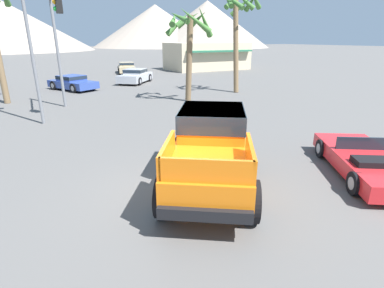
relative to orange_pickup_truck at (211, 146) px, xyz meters
name	(u,v)px	position (x,y,z in m)	size (l,w,h in m)	color
ground_plane	(189,189)	(-0.66, -0.01, -1.12)	(320.00, 320.00, 0.00)	#5B5956
orange_pickup_truck	(211,146)	(0.00, 0.00, 0.00)	(4.14, 4.96, 1.98)	orange
red_convertible_car	(366,162)	(4.33, -1.62, -0.72)	(3.66, 4.43, 0.99)	red
parked_car_tan	(126,67)	(5.98, 28.55, -0.49)	(2.69, 4.60, 1.21)	tan
parked_car_blue	(73,82)	(-1.15, 18.66, -0.54)	(3.48, 4.40, 1.11)	#334C9E
parked_car_silver	(135,76)	(4.34, 20.13, -0.48)	(4.05, 4.33, 1.24)	#B7BABF
traffic_light_main	(57,29)	(-2.41, 10.88, 3.10)	(0.38, 4.35, 6.01)	slate
street_lamp_post	(26,17)	(-3.73, 8.94, 3.53)	(0.90, 0.24, 7.74)	slate
palm_tree_tall	(189,32)	(4.80, 10.52, 3.03)	(2.80, 2.89, 5.54)	brown
palm_tree_leaning	(239,17)	(9.39, 11.85, 4.06)	(2.95, 3.05, 6.88)	brown
storefront_building	(207,56)	(16.46, 28.09, 0.53)	(9.90, 6.40, 3.27)	beige
distant_mountain_range	(111,23)	(26.56, 118.23, 8.17)	(143.24, 72.82, 19.15)	gray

